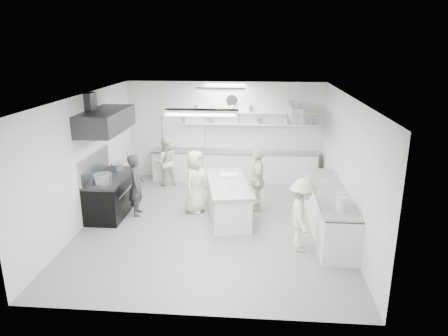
# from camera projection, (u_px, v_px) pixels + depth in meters

# --- Properties ---
(floor) EXTENTS (6.00, 7.00, 0.02)m
(floor) POSITION_uv_depth(u_px,v_px,m) (214.00, 223.00, 9.86)
(floor) COLOR gray
(floor) RESTS_ON ground
(ceiling) EXTENTS (6.00, 7.00, 0.02)m
(ceiling) POSITION_uv_depth(u_px,v_px,m) (213.00, 96.00, 8.98)
(ceiling) COLOR white
(ceiling) RESTS_ON wall_back
(wall_back) EXTENTS (6.00, 0.04, 3.00)m
(wall_back) POSITION_uv_depth(u_px,v_px,m) (225.00, 131.00, 12.76)
(wall_back) COLOR silver
(wall_back) RESTS_ON floor
(wall_front) EXTENTS (6.00, 0.04, 3.00)m
(wall_front) POSITION_uv_depth(u_px,v_px,m) (188.00, 228.00, 6.09)
(wall_front) COLOR silver
(wall_front) RESTS_ON floor
(wall_left) EXTENTS (0.04, 7.00, 3.00)m
(wall_left) POSITION_uv_depth(u_px,v_px,m) (86.00, 159.00, 9.66)
(wall_left) COLOR silver
(wall_left) RESTS_ON floor
(wall_right) EXTENTS (0.04, 7.00, 3.00)m
(wall_right) POSITION_uv_depth(u_px,v_px,m) (347.00, 166.00, 9.18)
(wall_right) COLOR silver
(wall_right) RESTS_ON floor
(stove) EXTENTS (0.80, 1.80, 0.90)m
(stove) POSITION_uv_depth(u_px,v_px,m) (112.00, 196.00, 10.31)
(stove) COLOR black
(stove) RESTS_ON floor
(exhaust_hood) EXTENTS (0.85, 2.00, 0.50)m
(exhaust_hood) POSITION_uv_depth(u_px,v_px,m) (105.00, 121.00, 9.76)
(exhaust_hood) COLOR #29292D
(exhaust_hood) RESTS_ON wall_left
(back_counter) EXTENTS (5.00, 0.60, 0.92)m
(back_counter) POSITION_uv_depth(u_px,v_px,m) (234.00, 166.00, 12.75)
(back_counter) COLOR silver
(back_counter) RESTS_ON floor
(shelf_lower) EXTENTS (4.20, 0.26, 0.04)m
(shelf_lower) POSITION_uv_depth(u_px,v_px,m) (248.00, 124.00, 12.51)
(shelf_lower) COLOR silver
(shelf_lower) RESTS_ON wall_back
(shelf_upper) EXTENTS (4.20, 0.26, 0.04)m
(shelf_upper) POSITION_uv_depth(u_px,v_px,m) (248.00, 113.00, 12.40)
(shelf_upper) COLOR silver
(shelf_upper) RESTS_ON wall_back
(pass_through_window) EXTENTS (1.30, 0.04, 1.00)m
(pass_through_window) POSITION_uv_depth(u_px,v_px,m) (184.00, 132.00, 12.86)
(pass_through_window) COLOR black
(pass_through_window) RESTS_ON wall_back
(wall_clock) EXTENTS (0.32, 0.05, 0.32)m
(wall_clock) POSITION_uv_depth(u_px,v_px,m) (232.00, 100.00, 12.43)
(wall_clock) COLOR white
(wall_clock) RESTS_ON wall_back
(right_counter) EXTENTS (0.74, 3.30, 0.94)m
(right_counter) POSITION_uv_depth(u_px,v_px,m) (329.00, 211.00, 9.32)
(right_counter) COLOR silver
(right_counter) RESTS_ON floor
(pot_rack) EXTENTS (0.30, 1.60, 0.40)m
(pot_rack) POSITION_uv_depth(u_px,v_px,m) (295.00, 112.00, 11.32)
(pot_rack) COLOR #959BA4
(pot_rack) RESTS_ON ceiling
(light_fixture_front) EXTENTS (1.30, 0.25, 0.10)m
(light_fixture_front) POSITION_uv_depth(u_px,v_px,m) (201.00, 112.00, 7.29)
(light_fixture_front) COLOR silver
(light_fixture_front) RESTS_ON ceiling
(light_fixture_rear) EXTENTS (1.30, 0.25, 0.10)m
(light_fixture_rear) POSITION_uv_depth(u_px,v_px,m) (220.00, 90.00, 10.72)
(light_fixture_rear) COLOR silver
(light_fixture_rear) RESTS_ON ceiling
(prep_island) EXTENTS (1.25, 2.38, 0.83)m
(prep_island) POSITION_uv_depth(u_px,v_px,m) (228.00, 200.00, 10.15)
(prep_island) COLOR silver
(prep_island) RESTS_ON floor
(stove_pot) EXTENTS (0.44, 0.44, 0.27)m
(stove_pot) POSITION_uv_depth(u_px,v_px,m) (103.00, 179.00, 9.67)
(stove_pot) COLOR #959BA4
(stove_pot) RESTS_ON stove
(cook_stove) EXTENTS (0.45, 0.61, 1.54)m
(cook_stove) POSITION_uv_depth(u_px,v_px,m) (136.00, 185.00, 10.12)
(cook_stove) COLOR #313131
(cook_stove) RESTS_ON floor
(cook_back) EXTENTS (0.86, 0.77, 1.45)m
(cook_back) POSITION_uv_depth(u_px,v_px,m) (165.00, 162.00, 12.28)
(cook_back) COLOR silver
(cook_back) RESTS_ON floor
(cook_island_left) EXTENTS (0.76, 0.91, 1.58)m
(cook_island_left) POSITION_uv_depth(u_px,v_px,m) (195.00, 182.00, 10.31)
(cook_island_left) COLOR silver
(cook_island_left) RESTS_ON floor
(cook_island_right) EXTENTS (0.44, 0.95, 1.58)m
(cook_island_right) POSITION_uv_depth(u_px,v_px,m) (257.00, 180.00, 10.44)
(cook_island_right) COLOR silver
(cook_island_right) RESTS_ON floor
(cook_right) EXTENTS (0.60, 1.01, 1.54)m
(cook_right) POSITION_uv_depth(u_px,v_px,m) (302.00, 215.00, 8.38)
(cook_right) COLOR silver
(cook_right) RESTS_ON floor
(bowl_island_a) EXTENTS (0.27, 0.27, 0.06)m
(bowl_island_a) POSITION_uv_depth(u_px,v_px,m) (234.00, 189.00, 9.58)
(bowl_island_a) COLOR #959BA4
(bowl_island_a) RESTS_ON prep_island
(bowl_island_b) EXTENTS (0.27, 0.27, 0.07)m
(bowl_island_b) POSITION_uv_depth(u_px,v_px,m) (226.00, 174.00, 10.67)
(bowl_island_b) COLOR silver
(bowl_island_b) RESTS_ON prep_island
(bowl_right) EXTENTS (0.23, 0.23, 0.05)m
(bowl_right) POSITION_uv_depth(u_px,v_px,m) (324.00, 182.00, 9.77)
(bowl_right) COLOR silver
(bowl_right) RESTS_ON right_counter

